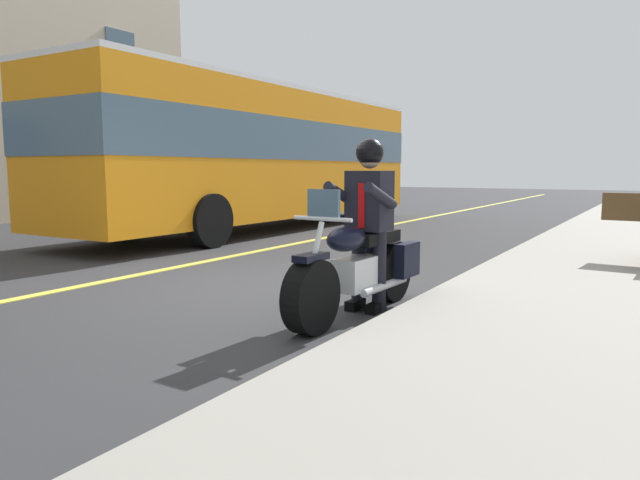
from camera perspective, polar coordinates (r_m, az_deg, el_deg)
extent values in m
plane|color=#333335|center=(6.99, -5.86, -4.88)|extent=(80.00, 80.00, 0.00)
cube|color=#E5DB4C|center=(8.33, -16.96, -3.20)|extent=(60.00, 0.16, 0.01)
cylinder|color=black|center=(5.04, -0.88, -5.65)|extent=(0.67, 0.22, 0.66)
cylinder|color=black|center=(6.36, 6.96, -3.05)|extent=(0.67, 0.22, 0.66)
cube|color=silver|center=(5.69, 3.64, -3.28)|extent=(0.57, 0.30, 0.32)
ellipsoid|color=black|center=(5.46, 2.63, 0.12)|extent=(0.57, 0.30, 0.24)
cube|color=black|center=(5.95, 5.32, 0.27)|extent=(0.71, 0.31, 0.12)
cube|color=black|center=(6.20, 8.61, -1.94)|extent=(0.40, 0.13, 0.36)
cube|color=black|center=(6.39, 5.01, -1.62)|extent=(0.40, 0.13, 0.36)
cylinder|color=silver|center=(5.00, -0.76, -2.59)|extent=(0.35, 0.06, 0.76)
cylinder|color=silver|center=(5.09, 0.24, 2.11)|extent=(0.06, 0.60, 0.04)
cube|color=black|center=(4.97, -0.88, -1.71)|extent=(0.37, 0.17, 0.06)
cylinder|color=silver|center=(5.91, 6.42, -4.51)|extent=(0.90, 0.11, 0.08)
cube|color=slate|center=(5.09, 0.37, 3.47)|extent=(0.05, 0.32, 0.28)
cylinder|color=black|center=(5.85, 5.87, -3.02)|extent=(0.14, 0.14, 0.84)
cube|color=black|center=(5.87, 5.55, -6.66)|extent=(0.26, 0.12, 0.10)
cylinder|color=black|center=(5.96, 3.81, -2.81)|extent=(0.14, 0.14, 0.84)
cube|color=black|center=(5.98, 3.50, -6.39)|extent=(0.26, 0.12, 0.10)
cube|color=black|center=(5.83, 4.90, 3.88)|extent=(0.33, 0.41, 0.60)
cube|color=red|center=(5.69, 4.13, 3.41)|extent=(0.03, 0.07, 0.44)
cylinder|color=black|center=(5.56, 6.03, 4.35)|extent=(0.55, 0.12, 0.28)
cylinder|color=black|center=(5.78, 2.13, 4.47)|extent=(0.55, 0.12, 0.28)
sphere|color=tan|center=(5.82, 4.95, 8.12)|extent=(0.22, 0.22, 0.22)
sphere|color=black|center=(5.82, 4.95, 8.61)|extent=(0.28, 0.28, 0.28)
cube|color=orange|center=(13.99, -5.84, 8.33)|extent=(11.00, 2.50, 2.85)
cube|color=slate|center=(14.00, -5.86, 9.66)|extent=(11.04, 2.52, 0.90)
cube|color=slate|center=(18.69, 4.42, 8.68)|extent=(0.06, 2.40, 1.90)
cube|color=white|center=(14.11, -5.92, 14.33)|extent=(11.00, 2.50, 0.10)
cylinder|color=black|center=(17.65, -1.90, 3.93)|extent=(1.00, 0.30, 1.00)
cylinder|color=black|center=(16.48, 5.14, 3.69)|extent=(1.00, 0.30, 1.00)
cylinder|color=black|center=(12.51, -19.07, 2.31)|extent=(1.00, 0.30, 1.00)
cylinder|color=black|center=(10.79, -10.85, 1.89)|extent=(1.00, 0.30, 1.00)
cube|color=slate|center=(19.83, -18.74, 8.24)|extent=(1.10, 0.06, 1.60)
cube|color=slate|center=(20.14, -19.08, 16.79)|extent=(1.10, 0.06, 1.60)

